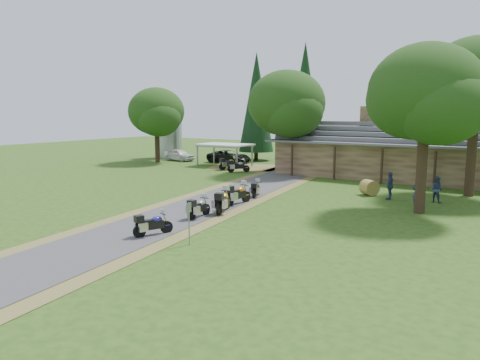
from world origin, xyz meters
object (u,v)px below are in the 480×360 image
Objects in this scene: lodge at (397,149)px; hay_bale at (369,188)px; car_white_sedan at (179,153)px; motorcycle_row_e at (256,188)px; motorcycle_row_c at (223,200)px; motorcycle_carport_b at (239,166)px; motorcycle_carport_a at (229,163)px; car_dark_suv at (229,153)px; motorcycle_row_d at (238,193)px; carport at (225,155)px; silo at (169,132)px; motorcycle_row_b at (199,206)px; motorcycle_row_a at (153,223)px.

lodge is 10.40m from hay_bale.
hay_bale is (25.77, -10.12, -0.33)m from car_white_sedan.
car_white_sedan is 3.07× the size of motorcycle_row_e.
motorcycle_row_e is 1.59× the size of hay_bale.
motorcycle_row_c is 17.62m from motorcycle_carport_b.
car_white_sedan reaches higher than motorcycle_carport_a.
car_dark_suv reaches higher than motorcycle_row_d.
motorcycle_row_d is (-5.02, -17.84, -1.74)m from lodge.
car_dark_suv is at bearing 114.99° from carport.
lodge is 12.68× the size of motorcycle_row_e.
silo is at bearing 85.06° from car_dark_suv.
car_dark_suv reaches higher than motorcycle_row_b.
car_dark_suv reaches higher than motorcycle_row_c.
hay_bale is at bearing -31.00° from motorcycle_row_d.
motorcycle_row_e is at bearing 27.47° from motorcycle_row_a.
motorcycle_row_c is (-0.16, 5.96, 0.12)m from motorcycle_row_a.
lodge is at bearing 94.74° from hay_bale.
motorcycle_row_e is (-0.95, 5.24, -0.14)m from motorcycle_row_c.
silo is 3.26× the size of motorcycle_carport_a.
lodge is 11.02× the size of motorcycle_carport_a.
car_dark_suv is at bearing 87.29° from motorcycle_carport_b.
motorcycle_carport_a is (-10.88, 22.26, 0.07)m from motorcycle_row_a.
car_dark_suv is 3.02× the size of motorcycle_row_b.
carport is 3.21× the size of motorcycle_row_e.
car_dark_suv reaches higher than motorcycle_carport_b.
carport is 3.23m from car_dark_suv.
lodge is 16.02m from motorcycle_row_e.
motorcycle_row_b is (20.12, -21.98, -0.24)m from car_white_sedan.
hay_bale is (0.84, -10.18, -1.92)m from lodge.
car_dark_suv is 25.79m from motorcycle_row_c.
motorcycle_carport_b is at bearing -93.40° from motorcycle_carport_a.
motorcycle_row_a is (13.01, -24.54, -0.57)m from carport.
motorcycle_row_c is 19.51m from motorcycle_carport_a.
carport reaches higher than car_white_sedan.
motorcycle_carport_b is (-9.06, 21.17, 0.05)m from motorcycle_row_a.
motorcycle_row_c is 5.33m from motorcycle_row_e.
silo is 31.63m from hay_bale.
lodge is 10.32× the size of motorcycle_row_d.
motorcycle_row_e is 0.89× the size of motorcycle_carport_b.
motorcycle_carport_b is (5.39, -6.25, -0.40)m from car_dark_suv.
car_white_sedan is at bearing -179.86° from lodge.
motorcycle_row_e is (22.79, -17.00, -2.59)m from silo.
motorcycle_carport_a is 17.22m from hay_bale.
hay_bale is at bearing -22.81° from silo.
car_white_sedan is 6.31m from car_dark_suv.
car_white_sedan is at bearing 26.86° from motorcycle_row_c.
motorcycle_row_a is at bearing -133.55° from car_white_sedan.
silo is 1.17× the size of carport.
car_white_sedan is 12.56m from motorcycle_carport_b.
motorcycle_row_b is at bearing 28.64° from motorcycle_row_a.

